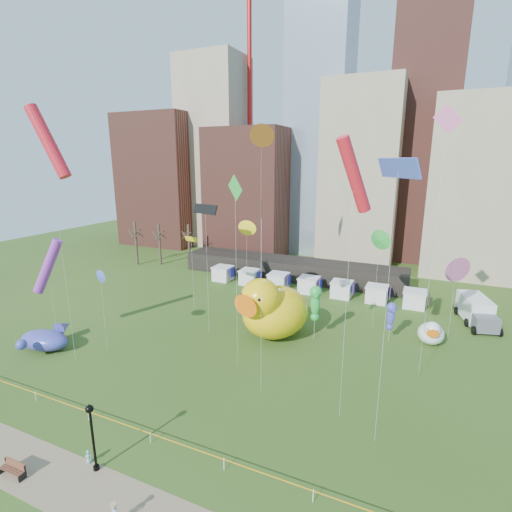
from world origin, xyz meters
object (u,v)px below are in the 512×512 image
at_px(seahorse_green, 315,301).
at_px(box_truck, 476,310).
at_px(lamppost, 92,430).
at_px(toddler, 88,457).
at_px(big_duck, 272,309).
at_px(small_duck, 431,333).
at_px(seahorse_purple, 391,314).
at_px(park_bench, 14,468).
at_px(whale_inflatable, 46,339).

bearing_deg(seahorse_green, box_truck, 20.28).
relative_size(lamppost, toddler, 5.19).
xyz_separation_m(lamppost, box_truck, (24.83, 36.90, -1.39)).
bearing_deg(seahorse_green, toddler, -126.01).
xyz_separation_m(big_duck, lamppost, (-3.25, -22.82, -0.41)).
bearing_deg(small_duck, toddler, -129.47).
bearing_deg(seahorse_purple, lamppost, -136.97).
height_order(seahorse_purple, box_truck, seahorse_purple).
relative_size(park_bench, box_truck, 0.24).
bearing_deg(toddler, seahorse_purple, 45.76).
distance_m(seahorse_green, park_bench, 29.72).
xyz_separation_m(lamppost, toddler, (-0.90, 0.22, -2.52)).
bearing_deg(whale_inflatable, lamppost, -38.88).
height_order(seahorse_green, whale_inflatable, seahorse_green).
bearing_deg(small_duck, whale_inflatable, -157.48).
relative_size(seahorse_green, park_bench, 3.42).
relative_size(lamppost, box_truck, 0.62).
xyz_separation_m(park_bench, toddler, (3.59, 2.71, -0.02)).
height_order(seahorse_green, box_truck, seahorse_green).
bearing_deg(seahorse_purple, seahorse_green, -176.17).
bearing_deg(box_truck, big_duck, -161.37).
distance_m(big_duck, seahorse_green, 4.89).
height_order(big_duck, box_truck, big_duck).
xyz_separation_m(big_duck, seahorse_purple, (12.29, 4.46, -0.20)).
bearing_deg(lamppost, toddler, 166.46).
distance_m(seahorse_green, seahorse_purple, 8.46).
bearing_deg(park_bench, box_truck, 51.47).
height_order(seahorse_green, park_bench, seahorse_green).
height_order(seahorse_green, toddler, seahorse_green).
bearing_deg(lamppost, whale_inflatable, 150.09).
height_order(small_duck, seahorse_green, seahorse_green).
relative_size(big_duck, seahorse_green, 1.66).
relative_size(seahorse_green, lamppost, 1.29).
height_order(seahorse_purple, park_bench, seahorse_purple).
distance_m(seahorse_purple, lamppost, 31.39).
bearing_deg(seahorse_purple, park_bench, -141.23).
distance_m(small_duck, toddler, 34.95).
xyz_separation_m(seahorse_purple, lamppost, (-15.54, -27.28, -0.21)).
distance_m(seahorse_green, box_truck, 21.45).
distance_m(whale_inflatable, lamppost, 20.69).
relative_size(whale_inflatable, park_bench, 3.85).
height_order(whale_inflatable, lamppost, lamppost).
relative_size(box_truck, toddler, 8.31).
relative_size(small_duck, seahorse_purple, 0.84).
relative_size(small_duck, seahorse_green, 0.61).
bearing_deg(lamppost, seahorse_purple, 60.33).
relative_size(big_duck, small_duck, 2.74).
bearing_deg(lamppost, box_truck, 56.06).
relative_size(small_duck, toddler, 4.07).
bearing_deg(small_duck, seahorse_purple, -168.76).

